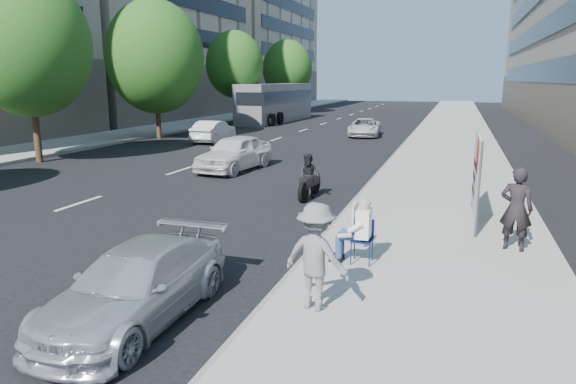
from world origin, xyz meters
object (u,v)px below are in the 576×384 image
at_px(seated_protester, 357,227).
at_px(jogger, 316,256).
at_px(white_sedan_mid, 213,131).
at_px(protest_banner, 476,172).
at_px(white_sedan_far, 365,127).
at_px(motorcycle, 309,178).
at_px(parked_sedan, 136,285).
at_px(bus, 276,103).
at_px(white_sedan_near, 234,153).
at_px(pedestrian_woman, 516,209).

bearing_deg(seated_protester, jogger, -95.44).
distance_m(jogger, white_sedan_mid, 23.71).
bearing_deg(jogger, protest_banner, -98.03).
xyz_separation_m(white_sedan_far, motorcycle, (1.46, -18.52, 0.06)).
xyz_separation_m(parked_sedan, white_sedan_mid, (-9.27, 21.47, 0.07)).
relative_size(jogger, protest_banner, 0.56).
relative_size(motorcycle, bus, 0.17).
bearing_deg(seated_protester, white_sedan_mid, 123.59).
bearing_deg(white_sedan_mid, white_sedan_near, 118.30).
relative_size(white_sedan_near, white_sedan_far, 1.02).
bearing_deg(protest_banner, jogger, -111.80).
relative_size(protest_banner, motorcycle, 1.49).
bearing_deg(motorcycle, parked_sedan, -86.39).
distance_m(white_sedan_mid, bus, 15.63).
bearing_deg(protest_banner, seated_protester, -119.95).
xyz_separation_m(parked_sedan, motorcycle, (0.25, 8.91, 0.07)).
height_order(seated_protester, motorcycle, seated_protester).
relative_size(jogger, bus, 0.14).
xyz_separation_m(parked_sedan, bus, (-10.78, 36.99, 1.07)).
relative_size(seated_protester, white_sedan_near, 0.31).
bearing_deg(protest_banner, white_sedan_far, 107.28).
bearing_deg(white_sedan_near, motorcycle, -35.94).
bearing_deg(motorcycle, bus, 116.68).
bearing_deg(motorcycle, white_sedan_near, 142.62).
bearing_deg(jogger, pedestrian_woman, -114.90).
height_order(jogger, parked_sedan, jogger).
height_order(white_sedan_near, white_sedan_mid, white_sedan_near).
xyz_separation_m(seated_protester, pedestrian_woman, (3.02, 1.77, 0.17)).
xyz_separation_m(seated_protester, protest_banner, (2.26, 3.92, 0.53)).
bearing_deg(white_sedan_mid, parked_sedan, 110.45).
bearing_deg(motorcycle, pedestrian_woman, -29.62).
bearing_deg(pedestrian_woman, white_sedan_near, -25.70).
bearing_deg(parked_sedan, seated_protester, 48.76).
xyz_separation_m(jogger, parked_sedan, (-2.62, -0.96, -0.43)).
bearing_deg(jogger, white_sedan_far, -68.00).
relative_size(protest_banner, parked_sedan, 0.78).
bearing_deg(white_sedan_far, jogger, -86.84).
bearing_deg(seated_protester, parked_sedan, -131.29).
bearing_deg(jogger, seated_protester, -81.68).
distance_m(jogger, motorcycle, 8.30).
bearing_deg(jogger, motorcycle, -59.62).
bearing_deg(parked_sedan, white_sedan_near, 107.61).
height_order(pedestrian_woman, protest_banner, protest_banner).
distance_m(parked_sedan, white_sedan_mid, 23.38).
relative_size(seated_protester, bus, 0.11).
bearing_deg(parked_sedan, white_sedan_far, 92.57).
relative_size(protest_banner, white_sedan_far, 0.73).
distance_m(seated_protester, motorcycle, 6.25).
bearing_deg(pedestrian_woman, white_sedan_far, -59.77).
bearing_deg(white_sedan_mid, white_sedan_far, -146.43).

